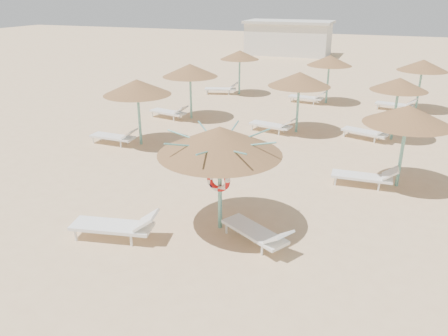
% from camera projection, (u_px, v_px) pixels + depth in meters
% --- Properties ---
extents(ground, '(120.00, 120.00, 0.00)m').
position_uv_depth(ground, '(216.00, 231.00, 11.55)').
color(ground, '#DFB788').
rests_on(ground, ground).
extents(main_palapa, '(3.16, 3.16, 2.83)m').
position_uv_depth(main_palapa, '(220.00, 141.00, 10.83)').
color(main_palapa, '#65AFA3').
rests_on(main_palapa, ground).
extents(lounger_main_a, '(2.32, 1.08, 0.81)m').
position_uv_depth(lounger_main_a, '(117.00, 225.00, 11.08)').
color(lounger_main_a, white).
rests_on(lounger_main_a, ground).
extents(lounger_main_b, '(2.04, 1.53, 0.73)m').
position_uv_depth(lounger_main_b, '(258.00, 233.00, 10.82)').
color(lounger_main_b, white).
rests_on(lounger_main_b, ground).
extents(palapa_field, '(19.86, 13.73, 2.71)m').
position_uv_depth(palapa_field, '(338.00, 82.00, 18.63)').
color(palapa_field, '#65AFA3').
rests_on(palapa_field, ground).
extents(service_hut, '(8.40, 4.40, 3.25)m').
position_uv_depth(service_hut, '(288.00, 38.00, 43.27)').
color(service_hut, silver).
rests_on(service_hut, ground).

